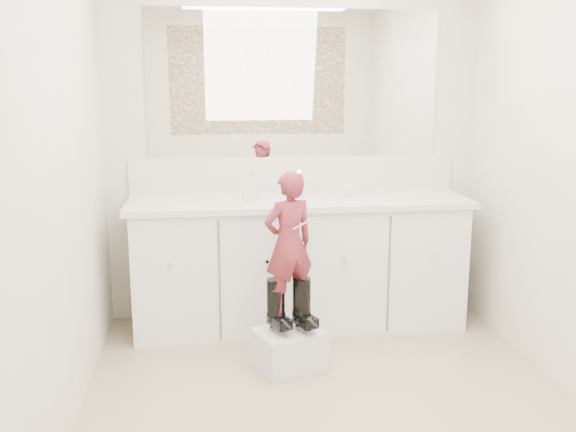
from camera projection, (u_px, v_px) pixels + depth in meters
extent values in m
plane|color=#7E6852|center=(334.00, 413.00, 3.28)|extent=(3.00, 3.00, 0.00)
plane|color=beige|center=(294.00, 148.00, 4.49)|extent=(2.60, 0.00, 2.60)
plane|color=beige|center=(462.00, 276.00, 1.58)|extent=(2.60, 0.00, 2.60)
plane|color=beige|center=(53.00, 187.00, 2.87)|extent=(0.00, 3.00, 3.00)
cube|color=silver|center=(299.00, 266.00, 4.38)|extent=(2.20, 0.55, 0.85)
cube|color=beige|center=(300.00, 202.00, 4.27)|extent=(2.28, 0.58, 0.04)
cube|color=beige|center=(294.00, 175.00, 4.51)|extent=(2.28, 0.03, 0.25)
cube|color=white|center=(294.00, 84.00, 4.38)|extent=(2.00, 0.02, 1.00)
cube|color=#472819|center=(471.00, 90.00, 1.49)|extent=(2.00, 0.01, 1.20)
cylinder|color=silver|center=(296.00, 188.00, 4.42)|extent=(0.08, 0.08, 0.10)
imported|color=#F2E2C1|center=(346.00, 190.00, 4.37)|extent=(0.12, 0.12, 0.09)
imported|color=beige|center=(252.00, 184.00, 4.25)|extent=(0.11, 0.11, 0.20)
cube|color=silver|center=(289.00, 349.00, 3.77)|extent=(0.46, 0.42, 0.24)
imported|color=#AB3441|center=(289.00, 244.00, 3.65)|extent=(0.36, 0.30, 0.84)
cylinder|color=pink|center=(303.00, 224.00, 3.56)|extent=(0.13, 0.06, 0.06)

